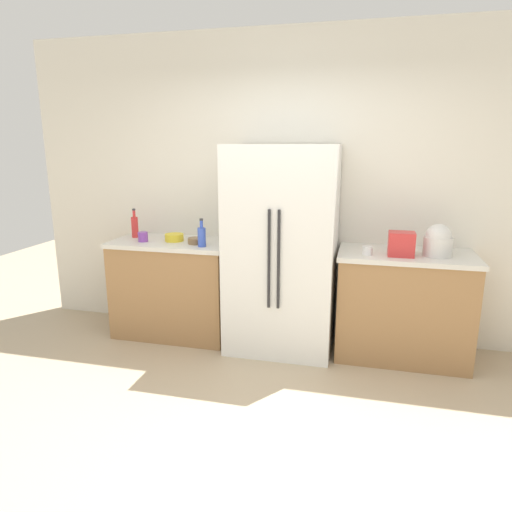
{
  "coord_description": "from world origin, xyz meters",
  "views": [
    {
      "loc": [
        0.69,
        -2.4,
        1.83
      ],
      "look_at": [
        -0.01,
        0.45,
        1.1
      ],
      "focal_mm": 31.78,
      "sensor_mm": 36.0,
      "label": 1
    }
  ],
  "objects_px": {
    "refrigerator": "(282,250)",
    "bottle_a": "(202,236)",
    "bowl_b": "(174,237)",
    "bowl_a": "(196,241)",
    "cup_a": "(143,237)",
    "toaster": "(401,244)",
    "bottle_b": "(135,226)",
    "rice_cooker": "(438,241)",
    "cup_b": "(367,250)"
  },
  "relations": [
    {
      "from": "refrigerator",
      "to": "bottle_a",
      "type": "distance_m",
      "value": 0.73
    },
    {
      "from": "bottle_a",
      "to": "bowl_b",
      "type": "height_order",
      "value": "bottle_a"
    },
    {
      "from": "bowl_a",
      "to": "cup_a",
      "type": "bearing_deg",
      "value": -177.15
    },
    {
      "from": "bowl_a",
      "to": "bowl_b",
      "type": "distance_m",
      "value": 0.25
    },
    {
      "from": "toaster",
      "to": "bottle_a",
      "type": "xyz_separation_m",
      "value": [
        -1.71,
        -0.06,
        -0.0
      ]
    },
    {
      "from": "toaster",
      "to": "bottle_b",
      "type": "relative_size",
      "value": 0.73
    },
    {
      "from": "cup_a",
      "to": "bowl_a",
      "type": "distance_m",
      "value": 0.52
    },
    {
      "from": "bottle_a",
      "to": "bowl_a",
      "type": "distance_m",
      "value": 0.15
    },
    {
      "from": "bottle_a",
      "to": "toaster",
      "type": "bearing_deg",
      "value": 2.0
    },
    {
      "from": "rice_cooker",
      "to": "bowl_b",
      "type": "distance_m",
      "value": 2.34
    },
    {
      "from": "rice_cooker",
      "to": "refrigerator",
      "type": "bearing_deg",
      "value": -179.88
    },
    {
      "from": "toaster",
      "to": "bowl_b",
      "type": "relative_size",
      "value": 1.18
    },
    {
      "from": "bottle_b",
      "to": "cup_a",
      "type": "relative_size",
      "value": 3.06
    },
    {
      "from": "bottle_b",
      "to": "bowl_a",
      "type": "bearing_deg",
      "value": -11.04
    },
    {
      "from": "cup_b",
      "to": "bowl_a",
      "type": "bearing_deg",
      "value": 177.73
    },
    {
      "from": "rice_cooker",
      "to": "cup_a",
      "type": "bearing_deg",
      "value": -178.92
    },
    {
      "from": "bottle_a",
      "to": "bottle_b",
      "type": "distance_m",
      "value": 0.82
    },
    {
      "from": "bottle_b",
      "to": "cup_b",
      "type": "height_order",
      "value": "bottle_b"
    },
    {
      "from": "cup_b",
      "to": "rice_cooker",
      "type": "bearing_deg",
      "value": 8.64
    },
    {
      "from": "refrigerator",
      "to": "bowl_b",
      "type": "relative_size",
      "value": 10.39
    },
    {
      "from": "refrigerator",
      "to": "toaster",
      "type": "height_order",
      "value": "refrigerator"
    },
    {
      "from": "rice_cooker",
      "to": "bowl_a",
      "type": "xyz_separation_m",
      "value": [
        -2.09,
        -0.02,
        -0.1
      ]
    },
    {
      "from": "bottle_a",
      "to": "cup_a",
      "type": "relative_size",
      "value": 2.73
    },
    {
      "from": "rice_cooker",
      "to": "bowl_b",
      "type": "height_order",
      "value": "rice_cooker"
    },
    {
      "from": "bottle_a",
      "to": "bottle_b",
      "type": "xyz_separation_m",
      "value": [
        -0.78,
        0.23,
        0.02
      ]
    },
    {
      "from": "bottle_a",
      "to": "bottle_b",
      "type": "height_order",
      "value": "bottle_b"
    },
    {
      "from": "rice_cooker",
      "to": "bottle_b",
      "type": "distance_m",
      "value": 2.78
    },
    {
      "from": "bottle_b",
      "to": "bowl_b",
      "type": "relative_size",
      "value": 1.61
    },
    {
      "from": "toaster",
      "to": "cup_b",
      "type": "distance_m",
      "value": 0.27
    },
    {
      "from": "bottle_a",
      "to": "cup_b",
      "type": "xyz_separation_m",
      "value": [
        1.44,
        0.04,
        -0.06
      ]
    },
    {
      "from": "bottle_a",
      "to": "cup_b",
      "type": "height_order",
      "value": "bottle_a"
    },
    {
      "from": "cup_b",
      "to": "cup_a",
      "type": "bearing_deg",
      "value": 179.02
    },
    {
      "from": "cup_a",
      "to": "bottle_b",
      "type": "bearing_deg",
      "value": 136.22
    },
    {
      "from": "cup_b",
      "to": "bowl_b",
      "type": "bearing_deg",
      "value": 175.98
    },
    {
      "from": "bottle_a",
      "to": "bowl_b",
      "type": "relative_size",
      "value": 1.43
    },
    {
      "from": "rice_cooker",
      "to": "cup_a",
      "type": "distance_m",
      "value": 2.62
    },
    {
      "from": "cup_a",
      "to": "bowl_b",
      "type": "height_order",
      "value": "cup_a"
    },
    {
      "from": "bowl_b",
      "to": "toaster",
      "type": "bearing_deg",
      "value": -2.92
    },
    {
      "from": "bottle_b",
      "to": "bowl_a",
      "type": "xyz_separation_m",
      "value": [
        0.69,
        -0.13,
        -0.08
      ]
    },
    {
      "from": "rice_cooker",
      "to": "cup_a",
      "type": "xyz_separation_m",
      "value": [
        -2.61,
        -0.05,
        -0.08
      ]
    },
    {
      "from": "refrigerator",
      "to": "cup_b",
      "type": "distance_m",
      "value": 0.74
    },
    {
      "from": "bowl_a",
      "to": "cup_b",
      "type": "bearing_deg",
      "value": -2.27
    },
    {
      "from": "cup_a",
      "to": "bottle_a",
      "type": "bearing_deg",
      "value": -6.83
    },
    {
      "from": "bowl_a",
      "to": "bowl_b",
      "type": "xyz_separation_m",
      "value": [
        -0.24,
        0.06,
        0.01
      ]
    },
    {
      "from": "refrigerator",
      "to": "rice_cooker",
      "type": "bearing_deg",
      "value": 0.12
    },
    {
      "from": "cup_b",
      "to": "bowl_a",
      "type": "relative_size",
      "value": 0.56
    },
    {
      "from": "toaster",
      "to": "rice_cooker",
      "type": "height_order",
      "value": "rice_cooker"
    },
    {
      "from": "refrigerator",
      "to": "cup_a",
      "type": "bearing_deg",
      "value": -177.98
    },
    {
      "from": "bottle_b",
      "to": "bowl_b",
      "type": "height_order",
      "value": "bottle_b"
    },
    {
      "from": "bottle_a",
      "to": "cup_a",
      "type": "distance_m",
      "value": 0.62
    }
  ]
}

